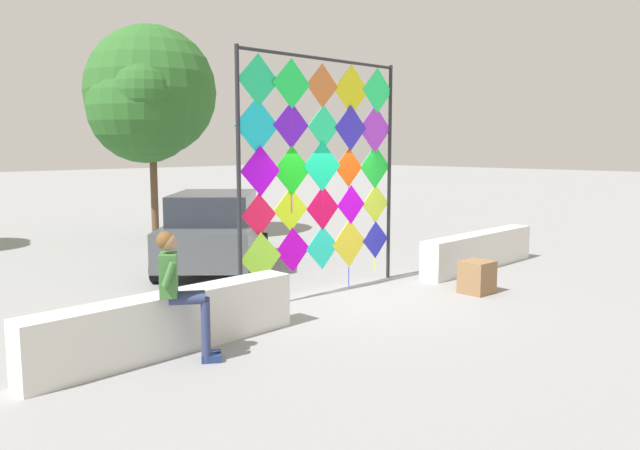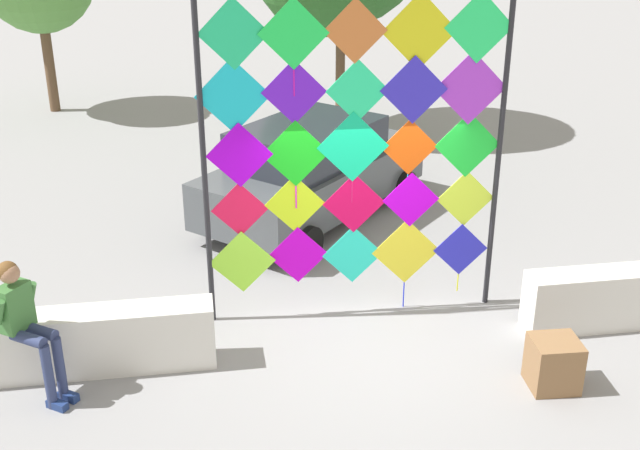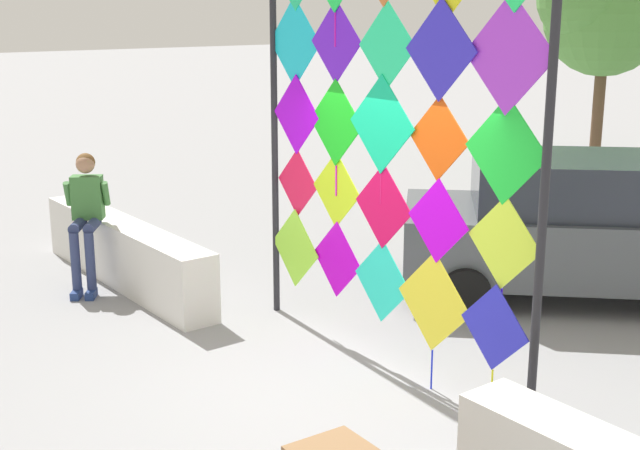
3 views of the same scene
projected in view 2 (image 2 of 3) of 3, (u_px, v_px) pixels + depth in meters
The scene contains 6 objects.
ground at pixel (370, 335), 10.03m from camera, with size 120.00×120.00×0.00m, color gray.
plaza_ledge_left at pixel (48, 345), 9.10m from camera, with size 3.77×0.44×0.77m, color silver.
kite_display_rack at pixel (355, 139), 9.64m from camera, with size 3.75×0.18×4.26m.
seated_vendor at pixel (26, 320), 8.48m from camera, with size 0.78×0.71×1.62m.
parked_car at pixel (312, 170), 13.12m from camera, with size 4.25×4.30×1.64m.
cardboard_box_large at pixel (554, 363), 8.92m from camera, with size 0.53×0.49×0.59m, color olive.
Camera 2 is at (-1.99, -8.41, 5.31)m, focal length 44.96 mm.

